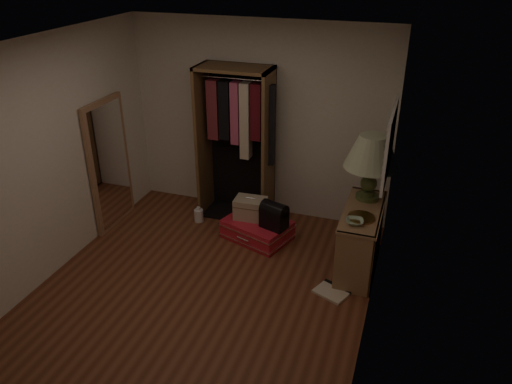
% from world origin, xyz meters
% --- Properties ---
extents(ground, '(4.00, 4.00, 0.00)m').
position_xyz_m(ground, '(0.00, 0.00, 0.00)').
color(ground, '#5F2E1B').
rests_on(ground, ground).
extents(room_walls, '(3.52, 4.02, 2.60)m').
position_xyz_m(room_walls, '(0.08, 0.04, 1.50)').
color(room_walls, silver).
rests_on(room_walls, ground).
extents(console_bookshelf, '(0.42, 1.12, 0.75)m').
position_xyz_m(console_bookshelf, '(1.54, 1.03, 0.40)').
color(console_bookshelf, '#916946').
rests_on(console_bookshelf, ground).
extents(open_wardrobe, '(1.01, 0.50, 2.05)m').
position_xyz_m(open_wardrobe, '(-0.21, 1.77, 1.22)').
color(open_wardrobe, brown).
rests_on(open_wardrobe, ground).
extents(floor_mirror, '(0.06, 0.80, 1.70)m').
position_xyz_m(floor_mirror, '(-1.70, 1.00, 0.85)').
color(floor_mirror, '#9E6F4D').
rests_on(floor_mirror, ground).
extents(pink_suitcase, '(0.96, 0.82, 0.25)m').
position_xyz_m(pink_suitcase, '(0.23, 1.22, 0.12)').
color(pink_suitcase, red).
rests_on(pink_suitcase, ground).
extents(train_case, '(0.41, 0.30, 0.29)m').
position_xyz_m(train_case, '(0.12, 1.28, 0.38)').
color(train_case, tan).
rests_on(train_case, pink_suitcase).
extents(black_bag, '(0.37, 0.30, 0.35)m').
position_xyz_m(black_bag, '(0.47, 1.14, 0.42)').
color(black_bag, black).
rests_on(black_bag, pink_suitcase).
extents(table_lamp, '(0.66, 0.66, 0.77)m').
position_xyz_m(table_lamp, '(1.54, 1.30, 1.32)').
color(table_lamp, '#3E4D25').
rests_on(table_lamp, console_bookshelf).
extents(brass_tray, '(0.31, 0.31, 0.02)m').
position_xyz_m(brass_tray, '(1.54, 0.81, 0.76)').
color(brass_tray, olive).
rests_on(brass_tray, console_bookshelf).
extents(ceramic_bowl, '(0.21, 0.21, 0.05)m').
position_xyz_m(ceramic_bowl, '(1.49, 0.67, 0.77)').
color(ceramic_bowl, '#9FBFA2').
rests_on(ceramic_bowl, console_bookshelf).
extents(white_jug, '(0.15, 0.15, 0.21)m').
position_xyz_m(white_jug, '(-0.66, 1.37, 0.09)').
color(white_jug, white).
rests_on(white_jug, ground).
extents(floor_book, '(0.42, 0.39, 0.03)m').
position_xyz_m(floor_book, '(1.36, 0.42, 0.01)').
color(floor_book, beige).
rests_on(floor_book, ground).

